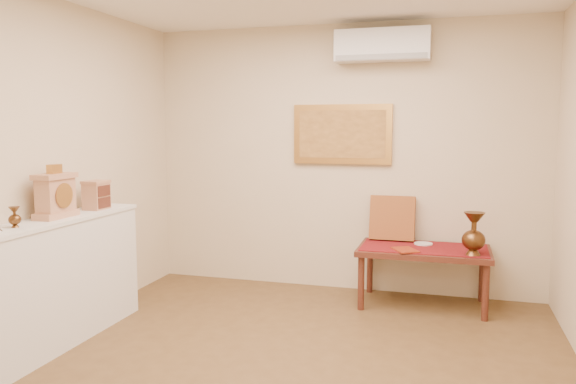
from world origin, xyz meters
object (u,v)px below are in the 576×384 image
at_px(mantel_clock, 56,195).
at_px(low_table, 424,255).
at_px(display_ledge, 44,286).
at_px(wooden_chest, 96,195).
at_px(brass_urn_tall, 474,229).

distance_m(mantel_clock, low_table, 3.24).
distance_m(display_ledge, low_table, 3.27).
bearing_deg(wooden_chest, display_ledge, -92.41).
bearing_deg(mantel_clock, low_table, 32.54).
height_order(display_ledge, mantel_clock, mantel_clock).
height_order(brass_urn_tall, display_ledge, brass_urn_tall).
distance_m(mantel_clock, wooden_chest, 0.48).
bearing_deg(low_table, wooden_chest, -155.05).
xyz_separation_m(brass_urn_tall, wooden_chest, (-3.08, -1.03, 0.32)).
height_order(brass_urn_tall, mantel_clock, mantel_clock).
bearing_deg(display_ledge, brass_urn_tall, 28.35).
bearing_deg(wooden_chest, mantel_clock, -93.01).
xyz_separation_m(display_ledge, mantel_clock, (0.00, 0.17, 0.66)).
xyz_separation_m(brass_urn_tall, display_ledge, (-3.10, -1.67, -0.30)).
xyz_separation_m(display_ledge, low_table, (2.67, 1.88, -0.01)).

